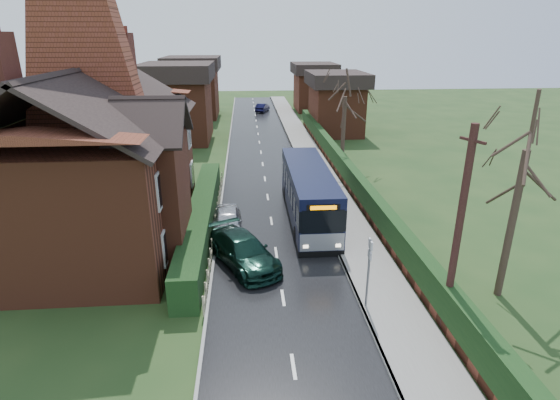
{
  "coord_description": "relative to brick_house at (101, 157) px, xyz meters",
  "views": [
    {
      "loc": [
        -1.34,
        -17.35,
        10.17
      ],
      "look_at": [
        0.41,
        4.7,
        1.8
      ],
      "focal_mm": 28.0,
      "sensor_mm": 36.0,
      "label": 1
    }
  ],
  "objects": [
    {
      "name": "tree_right_near",
      "position": [
        17.73,
        -7.18,
        2.25
      ],
      "size": [
        4.11,
        4.11,
        8.86
      ],
      "color": "#372820",
      "rests_on": "ground"
    },
    {
      "name": "kerb_left",
      "position": [
        5.68,
        5.22,
        -4.33
      ],
      "size": [
        0.12,
        100.0,
        0.1
      ],
      "primitive_type": "cube",
      "color": "gray",
      "rests_on": "ground"
    },
    {
      "name": "car_silver",
      "position": [
        6.25,
        -0.17,
        -3.7
      ],
      "size": [
        1.75,
        4.02,
        1.35
      ],
      "primitive_type": "imported",
      "rotation": [
        0.0,
        0.0,
        0.04
      ],
      "color": "#BBBBC0",
      "rests_on": "ground"
    },
    {
      "name": "tree_house_side",
      "position": [
        -3.07,
        13.22,
        3.05
      ],
      "size": [
        4.38,
        4.38,
        9.94
      ],
      "color": "#382B21",
      "rests_on": "ground"
    },
    {
      "name": "road",
      "position": [
        8.73,
        5.22,
        -4.37
      ],
      "size": [
        6.0,
        100.0,
        0.02
      ],
      "primitive_type": "cube",
      "color": "black",
      "rests_on": "ground"
    },
    {
      "name": "right_wall_hedge",
      "position": [
        14.53,
        5.22,
        -3.36
      ],
      "size": [
        0.6,
        50.0,
        1.8
      ],
      "color": "brown",
      "rests_on": "ground"
    },
    {
      "name": "picket_fence",
      "position": [
        5.58,
        0.22,
        -3.93
      ],
      "size": [
        0.1,
        16.0,
        0.9
      ],
      "primitive_type": null,
      "color": "gray",
      "rests_on": "ground"
    },
    {
      "name": "front_hedge",
      "position": [
        4.83,
        0.22,
        -3.58
      ],
      "size": [
        1.2,
        16.0,
        1.6
      ],
      "primitive_type": "cube",
      "color": "black",
      "rests_on": "ground"
    },
    {
      "name": "bus_stop_sign",
      "position": [
        11.93,
        -7.78,
        -2.35
      ],
      "size": [
        0.09,
        0.46,
        3.07
      ],
      "rotation": [
        0.0,
        0.0,
        -0.03
      ],
      "color": "slate",
      "rests_on": "ground"
    },
    {
      "name": "pavement",
      "position": [
        12.98,
        5.22,
        -4.31
      ],
      "size": [
        2.5,
        100.0,
        0.14
      ],
      "primitive_type": "cube",
      "color": "slate",
      "rests_on": "ground"
    },
    {
      "name": "car_green",
      "position": [
        7.13,
        -3.81,
        -3.66
      ],
      "size": [
        3.94,
        5.28,
        1.42
      ],
      "primitive_type": "imported",
      "rotation": [
        0.0,
        0.0,
        0.45
      ],
      "color": "black",
      "rests_on": "ground"
    },
    {
      "name": "car_distant",
      "position": [
        9.85,
        40.15,
        -3.79
      ],
      "size": [
        2.25,
        3.78,
        1.18
      ],
      "primitive_type": "imported",
      "rotation": [
        0.0,
        0.0,
        2.84
      ],
      "color": "black",
      "rests_on": "ground"
    },
    {
      "name": "brick_house",
      "position": [
        0.0,
        0.0,
        0.0
      ],
      "size": [
        9.3,
        14.6,
        10.3
      ],
      "color": "brown",
      "rests_on": "ground"
    },
    {
      "name": "bus",
      "position": [
        10.93,
        1.53,
        -2.87
      ],
      "size": [
        2.33,
        10.03,
        3.04
      ],
      "rotation": [
        0.0,
        0.0,
        -0.0
      ],
      "color": "black",
      "rests_on": "ground"
    },
    {
      "name": "kerb_right",
      "position": [
        11.78,
        5.22,
        -4.31
      ],
      "size": [
        0.12,
        100.0,
        0.14
      ],
      "primitive_type": "cube",
      "color": "gray",
      "rests_on": "ground"
    },
    {
      "name": "telegraph_pole",
      "position": [
        14.51,
        -9.16,
        -0.52
      ],
      "size": [
        0.45,
        0.94,
        7.62
      ],
      "rotation": [
        0.0,
        0.0,
        0.39
      ],
      "color": "black",
      "rests_on": "ground"
    },
    {
      "name": "tree_right_far",
      "position": [
        14.97,
        11.0,
        1.85
      ],
      "size": [
        4.31,
        4.31,
        8.34
      ],
      "color": "#35261F",
      "rests_on": "ground"
    },
    {
      "name": "ground",
      "position": [
        8.73,
        -4.78,
        -4.38
      ],
      "size": [
        140.0,
        140.0,
        0.0
      ],
      "primitive_type": "plane",
      "color": "#33491F",
      "rests_on": "ground"
    }
  ]
}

